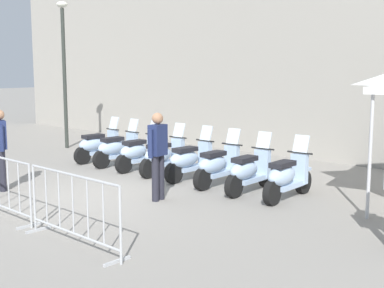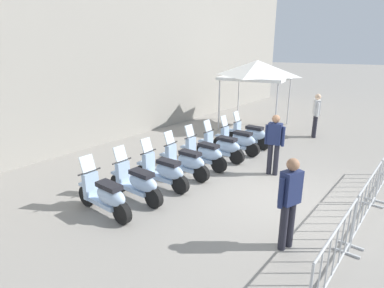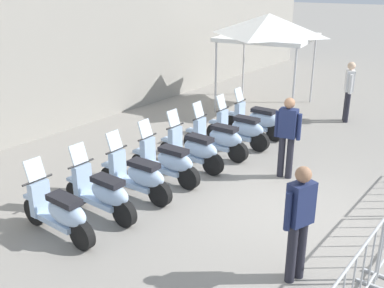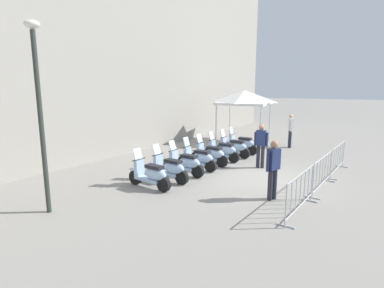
% 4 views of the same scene
% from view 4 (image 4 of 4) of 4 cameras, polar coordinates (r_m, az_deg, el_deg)
% --- Properties ---
extents(ground_plane, '(120.00, 120.00, 0.00)m').
position_cam_4_polar(ground_plane, '(11.40, 13.03, -6.14)').
color(ground_plane, gray).
extents(building_facade, '(27.94, 7.73, 12.12)m').
position_cam_4_polar(building_facade, '(16.06, -15.45, 20.54)').
color(building_facade, '#9E998E').
rests_on(building_facade, ground).
extents(motorcycle_0, '(0.68, 1.71, 1.24)m').
position_cam_4_polar(motorcycle_0, '(10.07, -7.51, -5.54)').
color(motorcycle_0, black).
rests_on(motorcycle_0, ground).
extents(motorcycle_1, '(0.68, 1.71, 1.24)m').
position_cam_4_polar(motorcycle_1, '(10.69, -4.15, -4.49)').
color(motorcycle_1, black).
rests_on(motorcycle_1, ground).
extents(motorcycle_2, '(0.63, 1.72, 1.24)m').
position_cam_4_polar(motorcycle_2, '(11.36, -1.28, -3.52)').
color(motorcycle_2, black).
rests_on(motorcycle_2, ground).
extents(motorcycle_3, '(0.63, 1.72, 1.24)m').
position_cam_4_polar(motorcycle_3, '(12.07, 1.18, -2.65)').
color(motorcycle_3, black).
rests_on(motorcycle_3, ground).
extents(motorcycle_4, '(0.69, 1.71, 1.24)m').
position_cam_4_polar(motorcycle_4, '(12.78, 3.39, -1.88)').
color(motorcycle_4, black).
rests_on(motorcycle_4, ground).
extents(motorcycle_5, '(0.63, 1.72, 1.24)m').
position_cam_4_polar(motorcycle_5, '(13.50, 5.58, -1.21)').
color(motorcycle_5, black).
rests_on(motorcycle_5, ground).
extents(motorcycle_6, '(0.62, 1.72, 1.24)m').
position_cam_4_polar(motorcycle_6, '(14.24, 7.55, -0.62)').
color(motorcycle_6, black).
rests_on(motorcycle_6, ground).
extents(motorcycle_7, '(0.62, 1.72, 1.24)m').
position_cam_4_polar(motorcycle_7, '(15.02, 9.01, -0.04)').
color(motorcycle_7, black).
rests_on(motorcycle_7, ground).
extents(barrier_segment_0, '(2.14, 0.82, 1.07)m').
position_cam_4_polar(barrier_segment_0, '(8.61, 19.06, -8.50)').
color(barrier_segment_0, '#B2B5B7').
rests_on(barrier_segment_0, ground).
extents(barrier_segment_1, '(2.14, 0.82, 1.07)m').
position_cam_4_polar(barrier_segment_1, '(10.71, 22.60, -4.91)').
color(barrier_segment_1, '#B2B5B7').
rests_on(barrier_segment_1, ground).
extents(barrier_segment_2, '(2.14, 0.82, 1.07)m').
position_cam_4_polar(barrier_segment_2, '(12.87, 24.94, -2.50)').
color(barrier_segment_2, '#B2B5B7').
rests_on(barrier_segment_2, ground).
extents(street_lamp, '(0.36, 0.36, 4.76)m').
position_cam_4_polar(street_lamp, '(8.57, -26.06, 7.48)').
color(street_lamp, '#2D332D').
rests_on(street_lamp, ground).
extents(officer_near_row_end, '(0.49, 0.37, 1.73)m').
position_cam_4_polar(officer_near_row_end, '(9.21, 14.53, -4.00)').
color(officer_near_row_end, '#23232D').
rests_on(officer_near_row_end, ground).
extents(officer_mid_plaza, '(0.23, 0.55, 1.73)m').
position_cam_4_polar(officer_mid_plaza, '(12.57, 12.40, 0.10)').
color(officer_mid_plaza, '#23232D').
rests_on(officer_mid_plaza, ground).
extents(officer_by_barriers, '(0.53, 0.31, 1.73)m').
position_cam_4_polar(officer_by_barriers, '(16.94, 17.44, 2.65)').
color(officer_by_barriers, '#23232D').
rests_on(officer_by_barriers, ground).
extents(canopy_tent, '(2.67, 2.67, 2.91)m').
position_cam_4_polar(canopy_tent, '(17.72, 9.51, 8.35)').
color(canopy_tent, silver).
rests_on(canopy_tent, ground).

